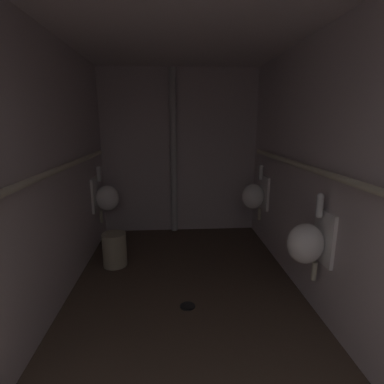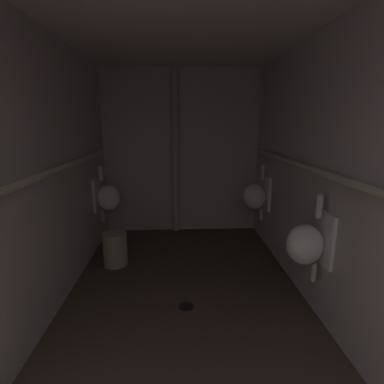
# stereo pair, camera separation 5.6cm
# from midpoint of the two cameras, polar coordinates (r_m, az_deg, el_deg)

# --- Properties ---
(floor) EXTENTS (2.39, 4.45, 0.08)m
(floor) POSITION_cam_midpoint_polar(r_m,az_deg,el_deg) (2.76, -0.47, -23.98)
(floor) COLOR #47382D
(floor) RESTS_ON ground
(wall_left) EXTENTS (0.06, 4.45, 2.39)m
(wall_left) POSITION_cam_midpoint_polar(r_m,az_deg,el_deg) (2.48, -28.50, 1.51)
(wall_left) COLOR beige
(wall_left) RESTS_ON ground
(wall_right) EXTENTS (0.06, 4.45, 2.39)m
(wall_right) POSITION_cam_midpoint_polar(r_m,az_deg,el_deg) (2.56, 26.48, 2.06)
(wall_right) COLOR beige
(wall_right) RESTS_ON ground
(wall_back) EXTENTS (2.39, 0.06, 2.39)m
(wall_back) POSITION_cam_midpoint_polar(r_m,az_deg,el_deg) (4.41, -1.70, 7.60)
(wall_back) COLOR beige
(wall_back) RESTS_ON ground
(ceiling) EXTENTS (2.39, 4.45, 0.06)m
(ceiling) POSITION_cam_midpoint_polar(r_m,az_deg,el_deg) (2.33, -0.61, 32.98)
(ceiling) COLOR beige
(urinal_left_mid) EXTENTS (0.32, 0.30, 0.76)m
(urinal_left_mid) POSITION_cam_midpoint_polar(r_m,az_deg,el_deg) (4.03, -15.65, -0.91)
(urinal_left_mid) COLOR white
(urinal_right_mid) EXTENTS (0.32, 0.30, 0.76)m
(urinal_right_mid) POSITION_cam_midpoint_polar(r_m,az_deg,el_deg) (2.62, 21.95, -9.12)
(urinal_right_mid) COLOR white
(urinal_right_far) EXTENTS (0.32, 0.30, 0.76)m
(urinal_right_far) POSITION_cam_midpoint_polar(r_m,az_deg,el_deg) (4.03, 12.70, -0.71)
(urinal_right_far) COLOR white
(supply_pipe_left) EXTENTS (0.06, 3.73, 0.06)m
(supply_pipe_left) POSITION_cam_midpoint_polar(r_m,az_deg,el_deg) (2.42, -26.89, 2.65)
(supply_pipe_left) COLOR beige
(supply_pipe_right) EXTENTS (0.06, 3.61, 0.06)m
(supply_pipe_right) POSITION_cam_midpoint_polar(r_m,az_deg,el_deg) (2.51, 24.78, 3.22)
(supply_pipe_right) COLOR beige
(standpipe_back_wall) EXTENTS (0.10, 0.10, 2.34)m
(standpipe_back_wall) POSITION_cam_midpoint_polar(r_m,az_deg,el_deg) (4.30, -2.89, 7.45)
(standpipe_back_wall) COLOR #B2B2B2
(standpipe_back_wall) RESTS_ON ground
(floor_drain) EXTENTS (0.14, 0.14, 0.01)m
(floor_drain) POSITION_cam_midpoint_polar(r_m,az_deg,el_deg) (2.88, -0.51, -21.14)
(floor_drain) COLOR black
(floor_drain) RESTS_ON ground
(waste_bin) EXTENTS (0.27, 0.27, 0.39)m
(waste_bin) POSITION_cam_midpoint_polar(r_m,az_deg,el_deg) (3.60, -14.16, -10.60)
(waste_bin) COLOR #9E937A
(waste_bin) RESTS_ON ground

